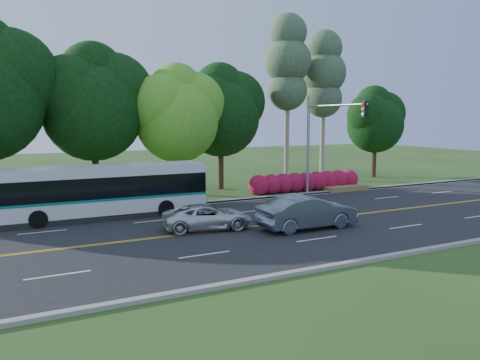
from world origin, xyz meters
name	(u,v)px	position (x,y,z in m)	size (l,w,h in m)	color
ground	(285,223)	(0.00, 0.00, 0.00)	(120.00, 120.00, 0.00)	#234918
road	(285,223)	(0.00, 0.00, 0.01)	(60.00, 14.00, 0.02)	black
curb_north	(227,200)	(0.00, 7.15, 0.07)	(60.00, 0.30, 0.15)	gray
curb_south	(383,257)	(0.00, -7.15, 0.07)	(60.00, 0.30, 0.15)	gray
grass_verge	(216,197)	(0.00, 9.00, 0.05)	(60.00, 4.00, 0.10)	#234918
lane_markings	(283,223)	(-0.09, 0.00, 0.02)	(57.60, 13.82, 0.00)	gold
tree_row	(128,100)	(-5.15, 12.13, 6.73)	(44.70, 9.10, 13.84)	#301E15
bougainvillea_hedge	(308,182)	(7.18, 8.15, 0.72)	(9.50, 2.25, 1.50)	maroon
traffic_signal	(325,130)	(6.49, 5.40, 4.67)	(0.42, 6.10, 7.00)	gray
transit_bus	(105,192)	(-8.12, 5.53, 1.44)	(10.96, 2.48, 2.86)	silver
sedan	(307,212)	(0.28, -1.60, 0.85)	(1.77, 5.06, 1.67)	slate
suv	(208,217)	(-4.16, 0.50, 0.63)	(2.03, 4.41, 1.23)	silver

